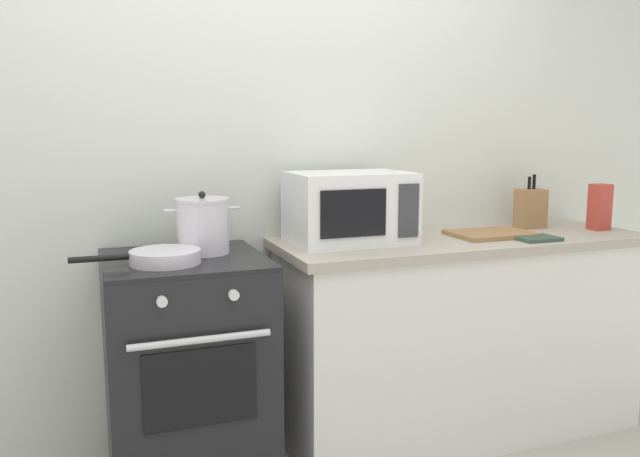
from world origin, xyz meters
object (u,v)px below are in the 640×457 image
object	(u,v)px
oven_mitt	(537,238)
knife_block	(530,208)
frying_pan	(163,257)
pasta_box	(600,207)
stock_pot	(203,226)
cutting_board	(491,234)
microwave	(350,207)
stove	(188,373)

from	to	relation	value
oven_mitt	knife_block	bearing A→B (deg)	56.12
frying_pan	oven_mitt	size ratio (longest dim) A/B	2.52
pasta_box	stock_pot	bearing A→B (deg)	177.42
cutting_board	knife_block	world-z (taller)	knife_block
stock_pot	knife_block	distance (m)	1.62
stock_pot	oven_mitt	bearing A→B (deg)	-8.63
stock_pot	frying_pan	distance (m)	0.24
microwave	pasta_box	size ratio (longest dim) A/B	2.27
frying_pan	pasta_box	xyz separation A→B (m)	(2.05, 0.06, 0.08)
frying_pan	microwave	bearing A→B (deg)	11.95
pasta_box	microwave	bearing A→B (deg)	175.08
knife_block	pasta_box	world-z (taller)	knife_block
frying_pan	cutting_board	xyz separation A→B (m)	(1.46, 0.09, -0.02)
microwave	stove	bearing A→B (deg)	-173.68
knife_block	frying_pan	bearing A→B (deg)	-172.63
stock_pot	pasta_box	xyz separation A→B (m)	(1.88, -0.08, 0.00)
frying_pan	oven_mitt	bearing A→B (deg)	-2.48
frying_pan	stove	bearing A→B (deg)	46.75
stock_pot	pasta_box	distance (m)	1.89
pasta_box	oven_mitt	distance (m)	0.50
cutting_board	frying_pan	bearing A→B (deg)	-176.44
frying_pan	knife_block	world-z (taller)	knife_block
microwave	knife_block	distance (m)	0.99
stock_pot	knife_block	size ratio (longest dim) A/B	1.12
stock_pot	pasta_box	world-z (taller)	stock_pot
frying_pan	knife_block	bearing A→B (deg)	7.37
cutting_board	oven_mitt	distance (m)	0.20
frying_pan	microwave	distance (m)	0.83
stove	stock_pot	size ratio (longest dim) A/B	3.16
stock_pot	frying_pan	xyz separation A→B (m)	(-0.17, -0.15, -0.08)
microwave	pasta_box	bearing A→B (deg)	-4.92
stove	stock_pot	world-z (taller)	stock_pot
stock_pot	microwave	size ratio (longest dim) A/B	0.58
microwave	pasta_box	distance (m)	1.26
stove	cutting_board	size ratio (longest dim) A/B	2.56
knife_block	cutting_board	bearing A→B (deg)	-156.61
stove	pasta_box	bearing A→B (deg)	-0.84
stock_pot	frying_pan	size ratio (longest dim) A/B	0.64
cutting_board	pasta_box	distance (m)	0.60
stove	oven_mitt	distance (m)	1.58
stock_pot	microwave	xyz separation A→B (m)	(0.63, 0.02, 0.04)
stove	frying_pan	bearing A→B (deg)	-133.25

